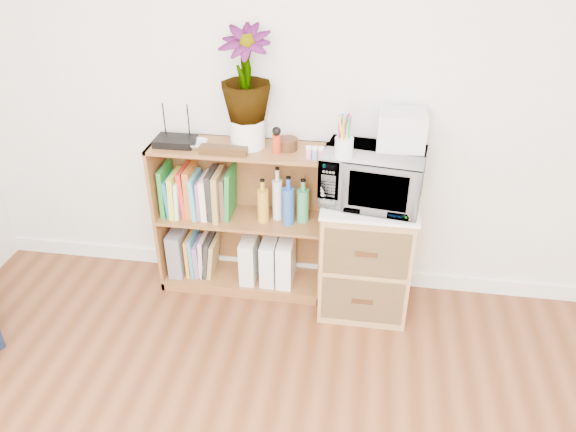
# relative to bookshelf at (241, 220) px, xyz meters

# --- Properties ---
(skirting_board) EXTENTS (4.00, 0.02, 0.10)m
(skirting_board) POSITION_rel_bookshelf_xyz_m (0.35, 0.14, -0.42)
(skirting_board) COLOR white
(skirting_board) RESTS_ON ground
(bookshelf) EXTENTS (1.00, 0.30, 0.95)m
(bookshelf) POSITION_rel_bookshelf_xyz_m (0.00, 0.00, 0.00)
(bookshelf) COLOR brown
(bookshelf) RESTS_ON ground
(wicker_unit) EXTENTS (0.50, 0.45, 0.70)m
(wicker_unit) POSITION_rel_bookshelf_xyz_m (0.75, -0.08, -0.12)
(wicker_unit) COLOR #9E7542
(wicker_unit) RESTS_ON ground
(microwave) EXTENTS (0.56, 0.42, 0.29)m
(microwave) POSITION_rel_bookshelf_xyz_m (0.75, -0.08, 0.39)
(microwave) COLOR white
(microwave) RESTS_ON wicker_unit
(pen_cup) EXTENTS (0.09, 0.09, 0.10)m
(pen_cup) POSITION_rel_bookshelf_xyz_m (0.59, -0.17, 0.59)
(pen_cup) COLOR silver
(pen_cup) RESTS_ON microwave
(small_appliance) EXTENTS (0.25, 0.20, 0.19)m
(small_appliance) POSITION_rel_bookshelf_xyz_m (0.88, 0.00, 0.63)
(small_appliance) COLOR silver
(small_appliance) RESTS_ON microwave
(router) EXTENTS (0.22, 0.15, 0.04)m
(router) POSITION_rel_bookshelf_xyz_m (-0.35, -0.02, 0.50)
(router) COLOR black
(router) RESTS_ON bookshelf
(white_bowl) EXTENTS (0.13, 0.13, 0.03)m
(white_bowl) POSITION_rel_bookshelf_xyz_m (-0.23, -0.03, 0.49)
(white_bowl) COLOR silver
(white_bowl) RESTS_ON bookshelf
(plant_pot) EXTENTS (0.19, 0.19, 0.16)m
(plant_pot) POSITION_rel_bookshelf_xyz_m (0.05, 0.02, 0.56)
(plant_pot) COLOR white
(plant_pot) RESTS_ON bookshelf
(potted_plant) EXTENTS (0.27, 0.27, 0.49)m
(potted_plant) POSITION_rel_bookshelf_xyz_m (0.05, 0.02, 0.88)
(potted_plant) COLOR #3A7930
(potted_plant) RESTS_ON plant_pot
(trinket_box) EXTENTS (0.26, 0.07, 0.04)m
(trinket_box) POSITION_rel_bookshelf_xyz_m (-0.05, -0.10, 0.50)
(trinket_box) COLOR #33200E
(trinket_box) RESTS_ON bookshelf
(kokeshi_doll) EXTENTS (0.05, 0.05, 0.10)m
(kokeshi_doll) POSITION_rel_bookshelf_xyz_m (0.23, -0.04, 0.53)
(kokeshi_doll) COLOR #B52D16
(kokeshi_doll) RESTS_ON bookshelf
(wooden_bowl) EXTENTS (0.11, 0.11, 0.06)m
(wooden_bowl) POSITION_rel_bookshelf_xyz_m (0.28, 0.01, 0.51)
(wooden_bowl) COLOR #331D0D
(wooden_bowl) RESTS_ON bookshelf
(paint_jars) EXTENTS (0.11, 0.04, 0.06)m
(paint_jars) POSITION_rel_bookshelf_xyz_m (0.44, -0.09, 0.50)
(paint_jars) COLOR pink
(paint_jars) RESTS_ON bookshelf
(file_box) EXTENTS (0.09, 0.24, 0.29)m
(file_box) POSITION_rel_bookshelf_xyz_m (-0.41, 0.00, -0.26)
(file_box) COLOR slate
(file_box) RESTS_ON bookshelf
(magazine_holder_left) EXTENTS (0.09, 0.23, 0.29)m
(magazine_holder_left) POSITION_rel_bookshelf_xyz_m (0.04, -0.01, -0.26)
(magazine_holder_left) COLOR silver
(magazine_holder_left) RESTS_ON bookshelf
(magazine_holder_mid) EXTENTS (0.09, 0.23, 0.28)m
(magazine_holder_mid) POSITION_rel_bookshelf_xyz_m (0.17, -0.01, -0.26)
(magazine_holder_mid) COLOR white
(magazine_holder_mid) RESTS_ON bookshelf
(magazine_holder_right) EXTENTS (0.09, 0.23, 0.29)m
(magazine_holder_right) POSITION_rel_bookshelf_xyz_m (0.27, -0.01, -0.26)
(magazine_holder_right) COLOR white
(magazine_holder_right) RESTS_ON bookshelf
(cookbooks) EXTENTS (0.42, 0.20, 0.30)m
(cookbooks) POSITION_rel_bookshelf_xyz_m (-0.25, -0.00, 0.16)
(cookbooks) COLOR #217D29
(cookbooks) RESTS_ON bookshelf
(liquor_bottles) EXTENTS (0.30, 0.07, 0.32)m
(liquor_bottles) POSITION_rel_bookshelf_xyz_m (0.26, 0.00, 0.17)
(liquor_bottles) COLOR gold
(liquor_bottles) RESTS_ON bookshelf
(lower_books) EXTENTS (0.19, 0.19, 0.27)m
(lower_books) POSITION_rel_bookshelf_xyz_m (-0.26, 0.00, -0.28)
(lower_books) COLOR orange
(lower_books) RESTS_ON bookshelf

